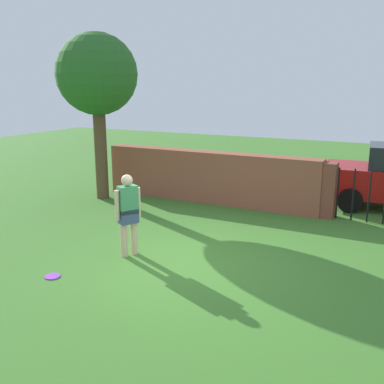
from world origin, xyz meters
name	(u,v)px	position (x,y,z in m)	size (l,w,h in m)	color
ground_plane	(185,263)	(0.00, 0.00, 0.00)	(40.00, 40.00, 0.00)	#3D7528
brick_wall	(208,177)	(-1.50, 4.25, 0.72)	(6.37, 0.50, 1.45)	brown
tree	(97,76)	(-4.46, 3.22, 3.49)	(2.27, 2.27, 4.69)	brown
person	(128,211)	(-1.18, -0.13, 0.90)	(0.37, 0.48, 1.62)	beige
fence_gate	(377,195)	(2.97, 4.25, 0.70)	(2.81, 0.44, 1.40)	brown
frisbee_purple	(52,276)	(-1.79, -1.60, 0.01)	(0.27, 0.27, 0.02)	purple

